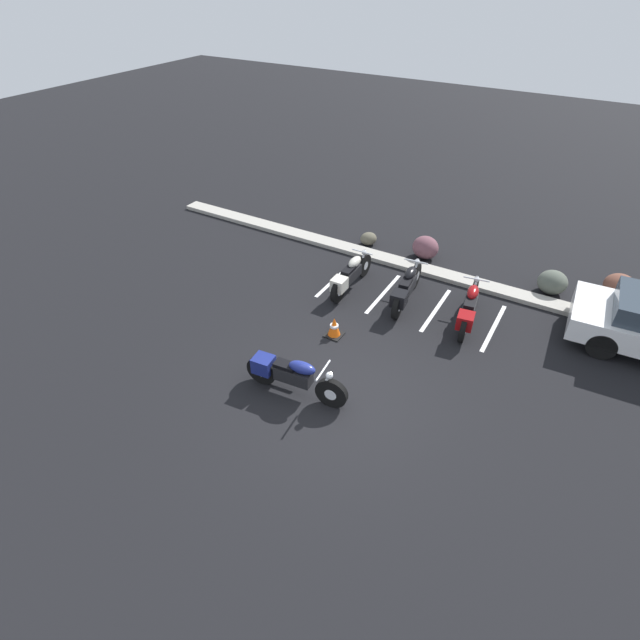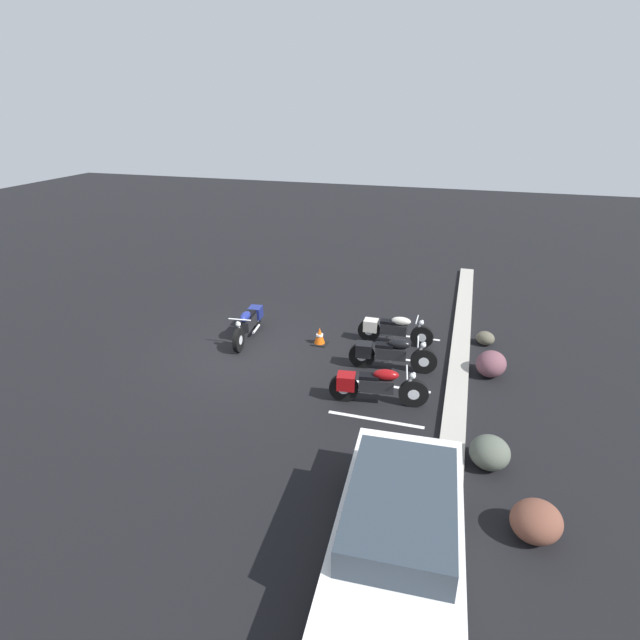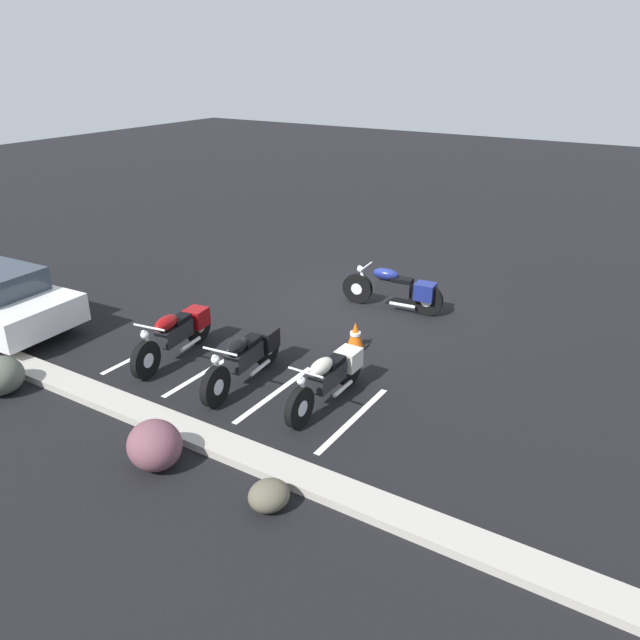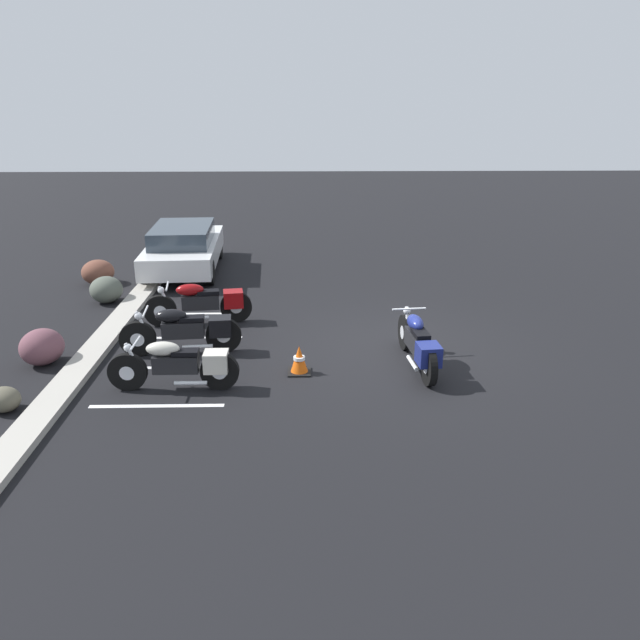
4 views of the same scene
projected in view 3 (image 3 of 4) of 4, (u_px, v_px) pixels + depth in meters
ground at (353, 305)px, 13.65m from camera, size 60.00×60.00×0.00m
motorcycle_navy_featured at (397, 289)px, 13.24m from camera, size 2.25×0.65×0.88m
parked_bike_0 at (330, 376)px, 9.75m from camera, size 0.60×2.13×0.84m
parked_bike_1 at (246, 355)px, 10.36m from camera, size 0.64×2.24×0.88m
parked_bike_2 at (177, 332)px, 11.21m from camera, size 0.71×2.23×0.88m
concrete_curb at (167, 423)px, 9.23m from camera, size 18.00×0.50×0.12m
landscape_rock_0 at (269, 495)px, 7.53m from camera, size 0.65×0.68×0.38m
landscape_rock_1 at (0, 376)px, 10.05m from camera, size 0.86×0.85×0.62m
landscape_rock_2 at (155, 445)px, 8.25m from camera, size 1.04×1.01×0.65m
traffic_cone at (355, 336)px, 11.64m from camera, size 0.40×0.40×0.50m
stall_line_0 at (353, 419)px, 9.42m from camera, size 0.10×2.10×0.00m
stall_line_1 at (275, 393)px, 10.14m from camera, size 0.10×2.10×0.00m
stall_line_2 at (207, 371)px, 10.85m from camera, size 0.10×2.10×0.00m
stall_line_3 at (147, 351)px, 11.56m from camera, size 0.10×2.10×0.00m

